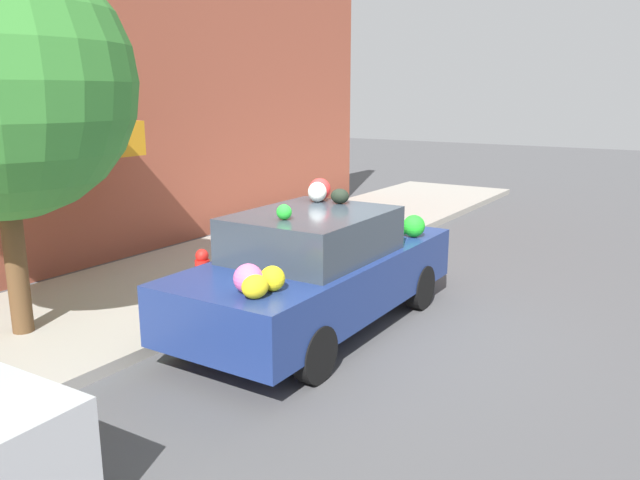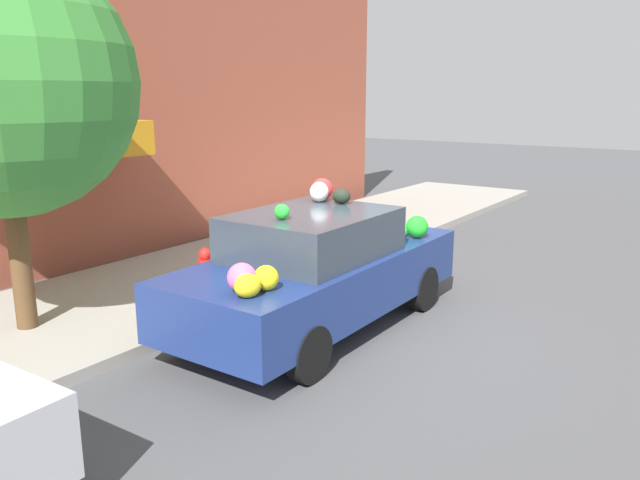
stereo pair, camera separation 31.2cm
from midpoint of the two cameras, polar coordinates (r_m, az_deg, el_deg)
name	(u,v)px [view 1 (the left image)]	position (r m, az deg, el deg)	size (l,w,h in m)	color
ground_plane	(320,327)	(7.96, -1.10, -7.95)	(60.00, 60.00, 0.00)	#4C4C4F
sidewalk_curb	(168,287)	(9.62, -14.62, -4.15)	(24.00, 3.20, 0.14)	#9E998E
building_facade	(54,75)	(10.94, -23.94, 13.61)	(18.00, 1.20, 6.40)	#9E4C38
fire_hydrant	(203,274)	(8.64, -11.69, -3.11)	(0.20, 0.20, 0.70)	red
art_car	(319,268)	(7.69, -1.27, -2.61)	(4.30, 1.77, 1.79)	navy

